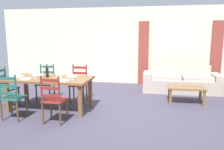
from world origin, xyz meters
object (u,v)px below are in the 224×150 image
dining_chair_far_left (46,82)px  dining_chair_far_right (79,83)px  dining_chair_near_left (12,97)px  coffee_cup_primary (61,77)px  dining_chair_near_right (54,100)px  wine_glass_near_left (34,74)px  coffee_table (186,89)px  wine_bottle (47,72)px  dining_chair_head_west (5,87)px  wine_glass_near_right (72,75)px  couch (180,82)px  dining_table (50,82)px

dining_chair_far_left → dining_chair_far_right: same height
dining_chair_near_left → coffee_cup_primary: (0.78, 0.67, 0.32)m
dining_chair_near_right → coffee_cup_primary: 0.78m
wine_glass_near_left → coffee_cup_primary: 0.60m
dining_chair_far_right → wine_glass_near_left: (-0.73, -0.89, 0.38)m
dining_chair_far_right → coffee_table: size_ratio=1.07×
wine_bottle → wine_glass_near_left: size_ratio=1.96×
dining_chair_head_west → wine_glass_near_right: 1.80m
wine_glass_near_right → couch: bearing=43.7°
dining_chair_near_left → couch: dining_chair_near_left is taller
dining_chair_near_right → coffee_table: bearing=34.7°
dining_chair_near_left → wine_bottle: 0.97m
dining_chair_near_right → dining_chair_far_left: same height
wine_glass_near_left → couch: (3.48, 2.48, -0.57)m
dining_chair_head_west → coffee_table: dining_chair_head_west is taller
dining_chair_far_left → coffee_table: 3.69m
wine_glass_near_left → couch: bearing=35.4°
dining_chair_near_right → wine_glass_near_left: 1.05m
coffee_table → dining_chair_near_left: bearing=-152.9°
dining_chair_near_right → dining_chair_far_left: size_ratio=1.00×
coffee_table → coffee_cup_primary: bearing=-157.3°
dining_chair_head_west → coffee_table: (4.34, 1.13, -0.12)m
dining_chair_far_right → dining_chair_head_west: (-1.59, -0.76, 0.00)m
dining_chair_far_right → couch: (2.75, 1.59, -0.19)m
dining_table → dining_chair_far_left: (-0.48, 0.74, -0.19)m
dining_chair_near_left → coffee_table: size_ratio=1.07×
couch → dining_chair_near_right: bearing=-131.4°
coffee_cup_primary → coffee_table: bearing=22.7°
couch → dining_table: bearing=-143.6°
dining_chair_near_right → wine_glass_near_right: (0.16, 0.65, 0.38)m
dining_table → couch: 3.97m
dining_chair_far_left → couch: 4.00m
dining_table → dining_chair_head_west: dining_chair_head_west is taller
dining_table → dining_chair_far_right: size_ratio=1.98×
dining_chair_near_right → dining_chair_far_right: 1.53m
couch → coffee_cup_primary: bearing=-140.0°
dining_chair_far_right → wine_glass_near_right: (0.17, -0.88, 0.38)m
dining_chair_far_left → dining_chair_head_west: (-0.68, -0.74, 0.00)m
dining_chair_near_right → dining_chair_far_left: (-0.92, 1.51, 0.00)m
wine_glass_near_left → dining_chair_head_west: bearing=171.5°
dining_chair_head_west → coffee_cup_primary: dining_chair_head_west is taller
dining_chair_far_left → dining_chair_far_right: bearing=1.1°
dining_chair_near_right → coffee_cup_primary: (-0.14, 0.69, 0.32)m
dining_chair_head_west → wine_glass_near_left: 0.95m
dining_table → coffee_cup_primary: size_ratio=21.11×
dining_chair_near_left → coffee_table: (3.66, 1.87, -0.12)m
couch → dining_chair_near_left: bearing=-139.8°
wine_bottle → wine_glass_near_right: size_ratio=1.96×
wine_glass_near_right → coffee_table: bearing=25.8°
dining_table → wine_glass_near_left: size_ratio=11.80×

